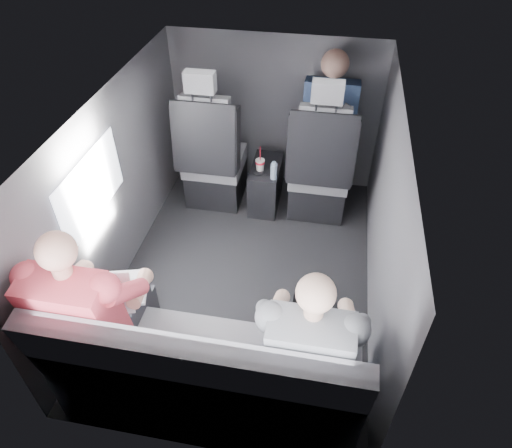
% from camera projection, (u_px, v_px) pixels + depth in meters
% --- Properties ---
extents(floor, '(2.60, 2.60, 0.00)m').
position_uv_depth(floor, '(246.00, 273.00, 3.44)').
color(floor, black).
rests_on(floor, ground).
extents(ceiling, '(2.60, 2.60, 0.00)m').
position_uv_depth(ceiling, '(243.00, 108.00, 2.56)').
color(ceiling, '#B2B2AD').
rests_on(ceiling, panel_back).
extents(panel_left, '(0.02, 2.60, 1.35)m').
position_uv_depth(panel_left, '(116.00, 189.00, 3.12)').
color(panel_left, '#56565B').
rests_on(panel_left, floor).
extents(panel_right, '(0.02, 2.60, 1.35)m').
position_uv_depth(panel_right, '(385.00, 219.00, 2.88)').
color(panel_right, '#56565B').
rests_on(panel_right, floor).
extents(panel_front, '(1.80, 0.02, 1.35)m').
position_uv_depth(panel_front, '(274.00, 113.00, 3.97)').
color(panel_front, '#56565B').
rests_on(panel_front, floor).
extents(panel_back, '(1.80, 0.02, 1.35)m').
position_uv_depth(panel_back, '(187.00, 380.00, 2.03)').
color(panel_back, '#56565B').
rests_on(panel_back, floor).
extents(side_window, '(0.02, 0.75, 0.42)m').
position_uv_depth(side_window, '(92.00, 188.00, 2.75)').
color(side_window, white).
rests_on(side_window, panel_left).
extents(seatbelt, '(0.35, 0.11, 0.59)m').
position_uv_depth(seatbelt, '(323.00, 141.00, 3.36)').
color(seatbelt, black).
rests_on(seatbelt, front_seat_right).
extents(front_seat_left, '(0.52, 0.58, 1.26)m').
position_uv_depth(front_seat_left, '(213.00, 163.00, 3.87)').
color(front_seat_left, black).
rests_on(front_seat_left, floor).
extents(front_seat_right, '(0.52, 0.58, 1.26)m').
position_uv_depth(front_seat_right, '(319.00, 173.00, 3.74)').
color(front_seat_right, black).
rests_on(front_seat_right, floor).
extents(center_console, '(0.24, 0.48, 0.41)m').
position_uv_depth(center_console, '(266.00, 185.00, 3.96)').
color(center_console, black).
rests_on(center_console, floor).
extents(rear_bench, '(1.60, 0.57, 0.92)m').
position_uv_depth(rear_bench, '(207.00, 377.00, 2.45)').
color(rear_bench, slate).
rests_on(rear_bench, floor).
extents(soda_cup, '(0.08, 0.08, 0.23)m').
position_uv_depth(soda_cup, '(260.00, 165.00, 3.73)').
color(soda_cup, white).
rests_on(soda_cup, center_console).
extents(water_bottle, '(0.05, 0.05, 0.16)m').
position_uv_depth(water_bottle, '(274.00, 171.00, 3.64)').
color(water_bottle, '#99BDCF').
rests_on(water_bottle, center_console).
extents(laptop_white, '(0.41, 0.41, 0.26)m').
position_uv_depth(laptop_white, '(109.00, 291.00, 2.48)').
color(laptop_white, white).
rests_on(laptop_white, passenger_rear_left).
extents(laptop_black, '(0.36, 0.36, 0.23)m').
position_uv_depth(laptop_black, '(321.00, 317.00, 2.35)').
color(laptop_black, black).
rests_on(laptop_black, passenger_rear_right).
extents(passenger_rear_left, '(0.51, 0.63, 1.24)m').
position_uv_depth(passenger_rear_left, '(94.00, 308.00, 2.39)').
color(passenger_rear_left, '#313136').
rests_on(passenger_rear_left, rear_bench).
extents(passenger_rear_right, '(0.48, 0.60, 1.19)m').
position_uv_depth(passenger_rear_right, '(309.00, 343.00, 2.25)').
color(passenger_rear_right, navy).
rests_on(passenger_rear_right, rear_bench).
extents(passenger_front_right, '(0.43, 0.43, 0.90)m').
position_uv_depth(passenger_front_right, '(329.00, 119.00, 3.70)').
color(passenger_front_right, navy).
rests_on(passenger_front_right, front_seat_right).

